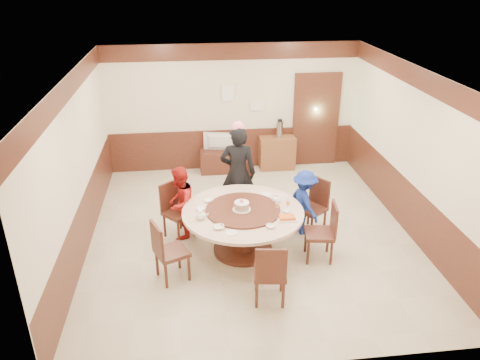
{
  "coord_description": "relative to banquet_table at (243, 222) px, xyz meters",
  "views": [
    {
      "loc": [
        -1.0,
        -6.98,
        4.32
      ],
      "look_at": [
        -0.2,
        -0.13,
        1.1
      ],
      "focal_mm": 35.0,
      "sensor_mm": 36.0,
      "label": 1
    }
  ],
  "objects": [
    {
      "name": "chair_4",
      "position": [
        0.21,
        -1.28,
        -0.23
      ],
      "size": [
        0.49,
        0.5,
        0.97
      ],
      "rotation": [
        0.0,
        0.0,
        6.15
      ],
      "color": "#461F15",
      "rests_on": "ground"
    },
    {
      "name": "saucer_far",
      "position": [
        0.45,
        0.5,
        0.22
      ],
      "size": [
        0.18,
        0.18,
        0.01
      ],
      "primitive_type": "cylinder",
      "color": "white",
      "rests_on": "banquet_table"
    },
    {
      "name": "bowl_3",
      "position": [
        0.67,
        -0.13,
        0.24
      ],
      "size": [
        0.13,
        0.13,
        0.04
      ],
      "primitive_type": "imported",
      "color": "white",
      "rests_on": "banquet_table"
    },
    {
      "name": "bottle_1",
      "position": [
        0.73,
        0.05,
        0.3
      ],
      "size": [
        0.06,
        0.06,
        0.16
      ],
      "primitive_type": "cylinder",
      "color": "white",
      "rests_on": "banquet_table"
    },
    {
      "name": "notice_left",
      "position": [
        0.1,
        3.48,
        1.22
      ],
      "size": [
        0.25,
        0.0,
        0.35
      ],
      "primitive_type": "cube",
      "color": "white",
      "rests_on": "room"
    },
    {
      "name": "saucer_near",
      "position": [
        -0.25,
        -0.65,
        0.22
      ],
      "size": [
        0.18,
        0.18,
        0.01
      ],
      "primitive_type": "cylinder",
      "color": "white",
      "rests_on": "banquet_table"
    },
    {
      "name": "chair_3",
      "position": [
        -1.15,
        -0.61,
        -0.23
      ],
      "size": [
        0.58,
        0.58,
        0.97
      ],
      "rotation": [
        0.0,
        0.0,
        5.12
      ],
      "color": "#461F15",
      "rests_on": "ground"
    },
    {
      "name": "bowl_0",
      "position": [
        -0.52,
        0.37,
        0.24
      ],
      "size": [
        0.15,
        0.15,
        0.04
      ],
      "primitive_type": "imported",
      "color": "white",
      "rests_on": "banquet_table"
    },
    {
      "name": "teapot_right",
      "position": [
        0.58,
        0.22,
        0.28
      ],
      "size": [
        0.17,
        0.15,
        0.13
      ],
      "primitive_type": "ellipsoid",
      "color": "white",
      "rests_on": "banquet_table"
    },
    {
      "name": "person_blue",
      "position": [
        1.12,
        0.47,
        0.05
      ],
      "size": [
        0.63,
        0.84,
        1.16
      ],
      "primitive_type": "imported",
      "rotation": [
        0.0,
        0.0,
        1.87
      ],
      "color": "navy",
      "rests_on": "ground"
    },
    {
      "name": "room",
      "position": [
        0.21,
        0.54,
        0.55
      ],
      "size": [
        6.0,
        6.04,
        2.84
      ],
      "color": "beige",
      "rests_on": "ground"
    },
    {
      "name": "chair_5",
      "position": [
        1.19,
        -0.35,
        -0.23
      ],
      "size": [
        0.5,
        0.5,
        0.97
      ],
      "rotation": [
        0.0,
        0.0,
        7.72
      ],
      "color": "#461F15",
      "rests_on": "ground"
    },
    {
      "name": "bowl_2",
      "position": [
        -0.42,
        -0.5,
        0.24
      ],
      "size": [
        0.16,
        0.16,
        0.04
      ],
      "primitive_type": "imported",
      "color": "white",
      "rests_on": "banquet_table"
    },
    {
      "name": "television",
      "position": [
        -0.14,
        3.28,
        0.17
      ],
      "size": [
        0.7,
        0.23,
        0.4
      ],
      "primitive_type": "imported",
      "rotation": [
        0.0,
        0.0,
        2.94
      ],
      "color": "gray",
      "rests_on": "tv_stand"
    },
    {
      "name": "side_cabinet",
      "position": [
        1.19,
        3.31,
        -0.16
      ],
      "size": [
        0.8,
        0.4,
        0.75
      ],
      "primitive_type": "cube",
      "color": "brown",
      "rests_on": "ground"
    },
    {
      "name": "chair_2",
      "position": [
        -1.04,
        0.6,
        -0.23
      ],
      "size": [
        0.62,
        0.62,
        0.97
      ],
      "rotation": [
        0.0,
        0.0,
        3.87
      ],
      "color": "#461F15",
      "rests_on": "ground"
    },
    {
      "name": "bowl_4",
      "position": [
        -0.66,
        0.11,
        0.23
      ],
      "size": [
        0.15,
        0.15,
        0.04
      ],
      "primitive_type": "imported",
      "color": "white",
      "rests_on": "banquet_table"
    },
    {
      "name": "notice_right",
      "position": [
        0.75,
        3.48,
        0.92
      ],
      "size": [
        0.3,
        0.0,
        0.22
      ],
      "primitive_type": "cube",
      "color": "white",
      "rests_on": "room"
    },
    {
      "name": "chair_0",
      "position": [
        1.26,
        0.48,
        -0.23
      ],
      "size": [
        0.62,
        0.62,
        0.97
      ],
      "rotation": [
        0.0,
        0.0,
        2.2
      ],
      "color": "#461F15",
      "rests_on": "ground"
    },
    {
      "name": "thermos",
      "position": [
        1.23,
        3.31,
        0.41
      ],
      "size": [
        0.15,
        0.15,
        0.38
      ],
      "primitive_type": "cylinder",
      "color": "silver",
      "rests_on": "side_cabinet"
    },
    {
      "name": "person_red",
      "position": [
        -1.0,
        0.58,
        0.11
      ],
      "size": [
        0.67,
        0.75,
        1.28
      ],
      "primitive_type": "imported",
      "rotation": [
        0.0,
        0.0,
        4.36
      ],
      "color": "#A91916",
      "rests_on": "ground"
    },
    {
      "name": "banquet_table",
      "position": [
        0.0,
        0.0,
        0.0
      ],
      "size": [
        1.93,
        1.93,
        0.78
      ],
      "color": "#461F15",
      "rests_on": "ground"
    },
    {
      "name": "bottle_0",
      "position": [
        0.54,
        -0.0,
        0.3
      ],
      "size": [
        0.06,
        0.06,
        0.16
      ],
      "primitive_type": "cylinder",
      "color": "white",
      "rests_on": "banquet_table"
    },
    {
      "name": "bowl_1",
      "position": [
        0.34,
        -0.57,
        0.24
      ],
      "size": [
        0.14,
        0.14,
        0.04
      ],
      "primitive_type": "imported",
      "color": "white",
      "rests_on": "banquet_table"
    },
    {
      "name": "teapot_left",
      "position": [
        -0.68,
        -0.19,
        0.28
      ],
      "size": [
        0.17,
        0.15,
        0.13
      ],
      "primitive_type": "ellipsoid",
      "color": "white",
      "rests_on": "banquet_table"
    },
    {
      "name": "birthday_cake",
      "position": [
        -0.02,
        -0.02,
        0.31
      ],
      "size": [
        0.29,
        0.29,
        0.2
      ],
      "color": "white",
      "rests_on": "banquet_table"
    },
    {
      "name": "chair_1",
      "position": [
        0.14,
        1.31,
        -0.23
      ],
      "size": [
        0.46,
        0.47,
        0.97
      ],
      "rotation": [
        0.0,
        0.0,
        3.2
      ],
      "color": "#461F15",
      "rests_on": "ground"
    },
    {
      "name": "shrimp_platter",
      "position": [
        0.63,
        -0.36,
        0.24
      ],
      "size": [
        0.3,
        0.2,
        0.06
      ],
      "color": "white",
      "rests_on": "banquet_table"
    },
    {
      "name": "person_standing",
      "position": [
        0.05,
        1.15,
        0.35
      ],
      "size": [
        0.71,
        0.53,
        1.77
      ],
      "primitive_type": "imported",
      "rotation": [
        0.0,
        0.0,
        2.96
      ],
      "color": "black",
      "rests_on": "ground"
    },
    {
      "name": "tv_stand",
      "position": [
        -0.14,
        3.28,
        -0.28
      ],
      "size": [
        0.85,
        0.45,
        0.5
      ],
      "primitive_type": "cube",
      "color": "#461F15",
      "rests_on": "ground"
    }
  ]
}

